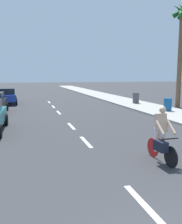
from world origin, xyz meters
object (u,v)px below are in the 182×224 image
palm_tree_mid (181,33)px  trash_bin_far (136,98)px  parked_car_blue (7,96)px  cyclist (161,137)px  trash_bin_near (168,104)px

palm_tree_mid → trash_bin_far: bearing=132.4°
parked_car_blue → palm_tree_mid: size_ratio=0.47×
palm_tree_mid → parked_car_blue: bearing=155.5°
cyclist → parked_car_blue: (-5.96, 18.65, 0.01)m
parked_car_blue → trash_bin_near: parked_car_blue is taller
palm_tree_mid → trash_bin_near: bearing=-136.4°
parked_car_blue → trash_bin_far: bearing=-20.6°
palm_tree_mid → trash_bin_far: (-2.65, 2.91, -5.73)m
parked_car_blue → trash_bin_near: 15.31m
cyclist → trash_bin_near: cyclist is taller
trash_bin_far → cyclist: bearing=-112.7°
trash_bin_near → trash_bin_far: bearing=90.9°
palm_tree_mid → trash_bin_far: 6.96m
cyclist → trash_bin_far: bearing=-114.1°
palm_tree_mid → trash_bin_near: (-2.57, -2.45, -5.76)m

